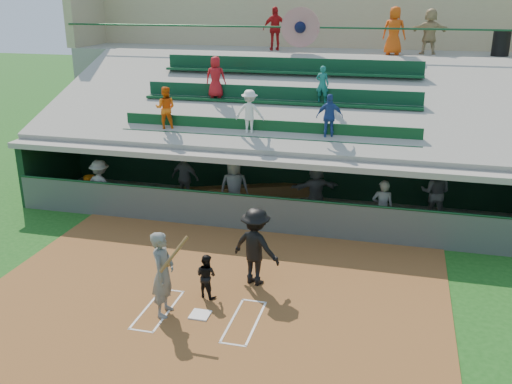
% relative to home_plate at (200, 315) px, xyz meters
% --- Properties ---
extents(ground, '(100.00, 100.00, 0.00)m').
position_rel_home_plate_xyz_m(ground, '(0.00, 0.00, -0.04)').
color(ground, '#174C15').
rests_on(ground, ground).
extents(dirt_slab, '(11.00, 9.00, 0.02)m').
position_rel_home_plate_xyz_m(dirt_slab, '(0.00, 0.50, -0.03)').
color(dirt_slab, brown).
rests_on(dirt_slab, ground).
extents(home_plate, '(0.43, 0.43, 0.03)m').
position_rel_home_plate_xyz_m(home_plate, '(0.00, 0.00, 0.00)').
color(home_plate, white).
rests_on(home_plate, dirt_slab).
extents(batters_box_chalk, '(2.65, 1.85, 0.01)m').
position_rel_home_plate_xyz_m(batters_box_chalk, '(0.00, 0.00, -0.01)').
color(batters_box_chalk, white).
rests_on(batters_box_chalk, dirt_slab).
extents(dugout_floor, '(16.00, 3.50, 0.04)m').
position_rel_home_plate_xyz_m(dugout_floor, '(0.00, 6.75, -0.02)').
color(dugout_floor, gray).
rests_on(dugout_floor, ground).
extents(concourse_slab, '(20.00, 3.00, 4.60)m').
position_rel_home_plate_xyz_m(concourse_slab, '(0.00, 13.50, 2.26)').
color(concourse_slab, gray).
rests_on(concourse_slab, ground).
extents(grandstand, '(20.40, 10.40, 7.80)m').
position_rel_home_plate_xyz_m(grandstand, '(-0.01, 10.51, 2.23)').
color(grandstand, '#505651').
rests_on(grandstand, ground).
extents(batter_at_plate, '(0.89, 0.80, 1.98)m').
position_rel_home_plate_xyz_m(batter_at_plate, '(-0.79, -0.11, 0.98)').
color(batter_at_plate, '#595C56').
rests_on(batter_at_plate, dirt_slab).
extents(catcher, '(0.63, 0.56, 1.08)m').
position_rel_home_plate_xyz_m(catcher, '(-0.13, 0.85, 0.53)').
color(catcher, black).
rests_on(catcher, dirt_slab).
extents(home_umpire, '(1.44, 1.10, 1.96)m').
position_rel_home_plate_xyz_m(home_umpire, '(0.83, 1.80, 0.97)').
color(home_umpire, black).
rests_on(home_umpire, dirt_slab).
extents(dugout_bench, '(13.73, 5.99, 0.44)m').
position_rel_home_plate_xyz_m(dugout_bench, '(0.08, 8.09, 0.22)').
color(dugout_bench, olive).
rests_on(dugout_bench, dugout_floor).
extents(white_table, '(0.76, 0.60, 0.62)m').
position_rel_home_plate_xyz_m(white_table, '(-6.00, 5.88, 0.31)').
color(white_table, silver).
rests_on(white_table, dugout_floor).
extents(water_cooler, '(0.37, 0.37, 0.37)m').
position_rel_home_plate_xyz_m(water_cooler, '(-5.98, 5.80, 0.81)').
color(water_cooler, '#D0610C').
rests_on(water_cooler, white_table).
extents(dugout_player_a, '(1.18, 0.76, 1.74)m').
position_rel_home_plate_xyz_m(dugout_player_a, '(-5.29, 5.30, 0.87)').
color(dugout_player_a, '#60635D').
rests_on(dugout_player_a, dugout_floor).
extents(dugout_player_b, '(1.09, 0.62, 1.76)m').
position_rel_home_plate_xyz_m(dugout_player_b, '(-2.91, 6.75, 0.88)').
color(dugout_player_b, '#575954').
rests_on(dugout_player_b, dugout_floor).
extents(dugout_player_c, '(1.02, 0.79, 1.87)m').
position_rel_home_plate_xyz_m(dugout_player_c, '(-0.97, 6.09, 0.94)').
color(dugout_player_c, '#60635D').
rests_on(dugout_player_c, dugout_floor).
extents(dugout_player_d, '(1.65, 1.10, 1.71)m').
position_rel_home_plate_xyz_m(dugout_player_d, '(1.56, 6.72, 0.86)').
color(dugout_player_d, '#565853').
rests_on(dugout_player_d, dugout_floor).
extents(dugout_player_e, '(0.65, 0.44, 1.72)m').
position_rel_home_plate_xyz_m(dugout_player_e, '(3.71, 5.52, 0.87)').
color(dugout_player_e, '#545752').
rests_on(dugout_player_e, dugout_floor).
extents(dugout_player_f, '(1.03, 0.87, 1.89)m').
position_rel_home_plate_xyz_m(dugout_player_f, '(5.25, 7.09, 0.95)').
color(dugout_player_f, '#555753').
rests_on(dugout_player_f, dugout_floor).
extents(trash_bin, '(0.63, 0.63, 0.95)m').
position_rel_home_plate_xyz_m(trash_bin, '(7.45, 13.06, 5.04)').
color(trash_bin, black).
rests_on(trash_bin, concourse_slab).
extents(concourse_staff_a, '(1.10, 0.76, 1.73)m').
position_rel_home_plate_xyz_m(concourse_staff_a, '(-1.24, 13.17, 5.43)').
color(concourse_staff_a, '#B41416').
rests_on(concourse_staff_a, concourse_slab).
extents(concourse_staff_b, '(0.94, 0.69, 1.79)m').
position_rel_home_plate_xyz_m(concourse_staff_b, '(3.52, 12.48, 5.46)').
color(concourse_staff_b, '#DC4A0C').
rests_on(concourse_staff_b, concourse_slab).
extents(concourse_staff_c, '(1.62, 0.62, 1.72)m').
position_rel_home_plate_xyz_m(concourse_staff_c, '(4.83, 13.10, 5.42)').
color(concourse_staff_c, tan).
rests_on(concourse_staff_c, concourse_slab).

